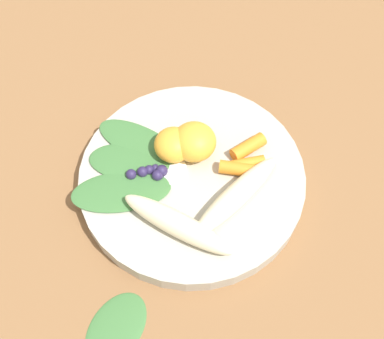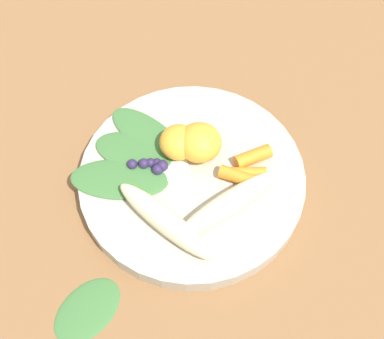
{
  "view_description": "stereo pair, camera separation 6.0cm",
  "coord_description": "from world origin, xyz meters",
  "px_view_note": "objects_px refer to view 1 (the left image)",
  "views": [
    {
      "loc": [
        0.3,
        -0.05,
        0.55
      ],
      "look_at": [
        0.0,
        0.0,
        0.03
      ],
      "focal_mm": 46.34,
      "sensor_mm": 36.0,
      "label": 1
    },
    {
      "loc": [
        0.31,
        0.01,
        0.55
      ],
      "look_at": [
        0.0,
        0.0,
        0.03
      ],
      "focal_mm": 46.34,
      "sensor_mm": 36.0,
      "label": 2
    }
  ],
  "objects_px": {
    "banana_peeled_left": "(236,196)",
    "kale_leaf_stray": "(116,327)",
    "banana_peeled_right": "(178,224)",
    "orange_segment_near": "(174,145)",
    "bowl": "(192,179)"
  },
  "relations": [
    {
      "from": "banana_peeled_left",
      "to": "kale_leaf_stray",
      "type": "bearing_deg",
      "value": -179.25
    },
    {
      "from": "banana_peeled_right",
      "to": "kale_leaf_stray",
      "type": "xyz_separation_m",
      "value": [
        0.09,
        -0.08,
        -0.04
      ]
    },
    {
      "from": "banana_peeled_left",
      "to": "orange_segment_near",
      "type": "xyz_separation_m",
      "value": [
        -0.08,
        -0.06,
        0.0
      ]
    },
    {
      "from": "banana_peeled_left",
      "to": "banana_peeled_right",
      "type": "bearing_deg",
      "value": 162.09
    },
    {
      "from": "banana_peeled_right",
      "to": "kale_leaf_stray",
      "type": "bearing_deg",
      "value": -92.3
    },
    {
      "from": "kale_leaf_stray",
      "to": "bowl",
      "type": "bearing_deg",
      "value": -174.22
    },
    {
      "from": "banana_peeled_left",
      "to": "banana_peeled_right",
      "type": "relative_size",
      "value": 1.0
    },
    {
      "from": "bowl",
      "to": "banana_peeled_left",
      "type": "distance_m",
      "value": 0.07
    },
    {
      "from": "banana_peeled_left",
      "to": "bowl",
      "type": "bearing_deg",
      "value": 97.68
    },
    {
      "from": "bowl",
      "to": "kale_leaf_stray",
      "type": "xyz_separation_m",
      "value": [
        0.17,
        -0.11,
        -0.01
      ]
    },
    {
      "from": "banana_peeled_left",
      "to": "kale_leaf_stray",
      "type": "distance_m",
      "value": 0.2
    },
    {
      "from": "banana_peeled_right",
      "to": "orange_segment_near",
      "type": "xyz_separation_m",
      "value": [
        -0.1,
        0.01,
        0.0
      ]
    },
    {
      "from": "banana_peeled_right",
      "to": "kale_leaf_stray",
      "type": "relative_size",
      "value": 1.67
    },
    {
      "from": "orange_segment_near",
      "to": "kale_leaf_stray",
      "type": "bearing_deg",
      "value": -24.37
    },
    {
      "from": "banana_peeled_left",
      "to": "kale_leaf_stray",
      "type": "xyz_separation_m",
      "value": [
        0.12,
        -0.15,
        -0.04
      ]
    }
  ]
}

